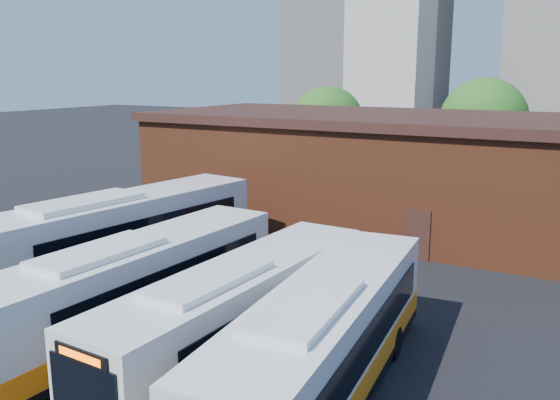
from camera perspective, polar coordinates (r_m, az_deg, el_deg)
The scene contains 8 objects.
ground at distance 18.58m, azimuth -9.55°, elevation -15.93°, with size 220.00×220.00×0.00m, color black.
bus_west at distance 26.12m, azimuth -15.18°, elevation -3.77°, with size 4.71×14.10×3.78m.
bus_midwest at distance 20.53m, azimuth -13.62°, elevation -8.56°, with size 3.24×12.66×3.42m.
bus_mideast at distance 18.11m, azimuth -3.93°, elevation -11.33°, with size 3.06×12.14×3.28m.
bus_east at distance 16.29m, azimuth 4.32°, elevation -13.97°, with size 3.65×12.55×3.37m.
depot_building at distance 34.71m, azimuth 11.29°, elevation 2.92°, with size 28.60×12.60×6.40m.
tree_west at distance 49.28m, azimuth 4.59°, elevation 7.42°, with size 6.00×6.00×7.65m.
tree_mid at distance 47.55m, azimuth 19.00°, elevation 7.15°, with size 6.56×6.56×8.36m.
Camera 1 is at (10.46, -12.65, 8.70)m, focal length 38.00 mm.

